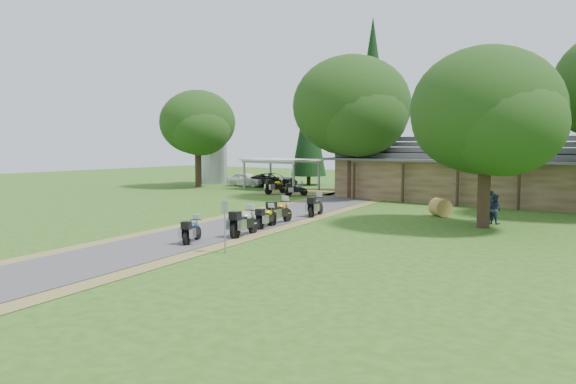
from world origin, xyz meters
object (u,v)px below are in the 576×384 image
Objects in this scene: motorcycle_row_e at (316,205)px; motorcycle_carport_a at (276,186)px; carport at (281,174)px; hay_bale at (440,207)px; lodge at (477,168)px; silo at (213,155)px; motorcycle_row_b at (244,221)px; motorcycle_carport_b at (296,189)px; motorcycle_row_a at (192,230)px; motorcycle_row_d at (280,211)px; motorcycle_row_c at (267,216)px; car_white_sedan at (246,178)px; car_dark_suv at (273,177)px.

motorcycle_carport_a is (-10.52, 10.31, 0.05)m from motorcycle_row_e.
carport is 21.27m from hay_bale.
lodge is 11.04× the size of motorcycle_row_e.
silo is 28.91m from motorcycle_row_e.
motorcycle_row_b is at bearing -135.63° from motorcycle_carport_a.
motorcycle_row_e reaches higher than motorcycle_carport_b.
motorcycle_row_a is at bearing -111.00° from hay_bale.
motorcycle_carport_b is (-8.09, 9.81, -0.06)m from motorcycle_row_e.
lodge is 10.40× the size of motorcycle_row_b.
motorcycle_row_e reaches higher than motorcycle_row_a.
motorcycle_row_d is at bearing -131.09° from motorcycle_carport_a.
lodge is 3.25× the size of carport.
motorcycle_row_c is at bearing -103.19° from lodge.
hay_bale is at bearing -98.40° from motorcycle_carport_a.
silo is 1.12× the size of car_white_sedan.
motorcycle_carport_a is (-15.64, -4.23, -1.73)m from lodge.
carport is (-17.81, -0.41, -1.03)m from lodge.
motorcycle_row_d reaches higher than motorcycle_carport_b.
car_white_sedan is 2.77× the size of motorcycle_row_e.
motorcycle_row_e is at bearing -21.47° from motorcycle_row_a.
motorcycle_carport_a is at bearing -56.00° from carport.
motorcycle_carport_b is (-8.22, 13.67, -0.11)m from motorcycle_row_d.
carport reaches higher than car_dark_suv.
motorcycle_row_b reaches higher than motorcycle_row_e.
motorcycle_carport_b is at bearing 26.12° from motorcycle_row_d.
motorcycle_carport_b is at bearing -89.64° from motorcycle_carport_a.
hay_bale is at bearing -68.09° from motorcycle_row_e.
lodge reaches higher than motorcycle_row_d.
motorcycle_row_e is at bearing -109.58° from motorcycle_carport_b.
carport reaches higher than car_white_sedan.
motorcycle_row_d is (-4.99, -18.39, -1.73)m from lodge.
lodge reaches higher than motorcycle_carport_b.
motorcycle_row_d is at bearing -21.44° from motorcycle_row_a.
motorcycle_carport_a is at bearing 33.16° from motorcycle_row_e.
car_dark_suv reaches higher than motorcycle_row_a.
silo is 32.67m from motorcycle_row_c.
car_dark_suv is at bearing -2.19° from silo.
motorcycle_row_b is (16.32, -24.31, -0.32)m from car_dark_suv.
motorcycle_carport_a is at bearing 32.03° from motorcycle_row_d.
motorcycle_row_d is 9.97m from hay_bale.
motorcycle_row_e is at bearing -2.89° from motorcycle_row_d.
motorcycle_row_a is 0.97× the size of motorcycle_row_c.
motorcycle_row_c is at bearing -153.57° from car_dark_suv.
carport is at bearing 23.42° from motorcycle_row_b.
motorcycle_row_b is (18.91, -23.26, -0.19)m from car_white_sedan.
motorcycle_row_a is at bearing -140.58° from motorcycle_carport_a.
car_dark_suv is (-20.37, 1.82, -1.42)m from lodge.
motorcycle_row_d is at bearing -139.35° from car_white_sedan.
car_white_sedan is (5.67, -1.36, -2.12)m from silo.
motorcycle_row_b is (0.69, 2.72, 0.12)m from motorcycle_row_a.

